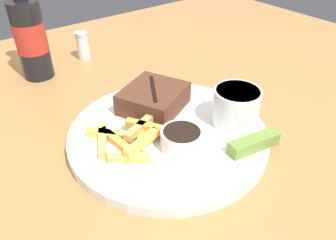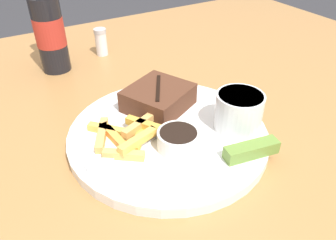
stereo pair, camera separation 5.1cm
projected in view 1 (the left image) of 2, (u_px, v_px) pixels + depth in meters
dining_table at (168, 168)px, 0.57m from camera, size 1.50×1.23×0.74m
dinner_plate at (168, 135)px, 0.53m from camera, size 0.32×0.32×0.02m
steak_portion at (154, 99)px, 0.57m from camera, size 0.13×0.13×0.04m
fries_pile at (129, 137)px, 0.49m from camera, size 0.12×0.12×0.02m
coleslaw_cup at (236, 105)px, 0.53m from camera, size 0.08×0.08×0.06m
dipping_sauce_cup at (182, 138)px, 0.48m from camera, size 0.06×0.06×0.03m
pickle_spear at (254, 143)px, 0.48m from camera, size 0.09×0.04×0.02m
fork_utensil at (128, 155)px, 0.47m from camera, size 0.13×0.03×0.00m
beer_bottle at (30, 35)px, 0.66m from camera, size 0.06×0.06×0.26m
salt_shaker at (83, 45)px, 0.77m from camera, size 0.03×0.03×0.07m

